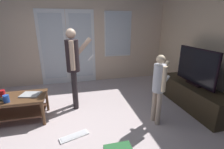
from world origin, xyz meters
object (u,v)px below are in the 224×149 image
(flat_screen_tv, at_px, (196,67))
(tv_remote_black, at_px, (1,99))
(laptop_closed, at_px, (31,94))
(tv_stand, at_px, (192,95))
(loose_keyboard, at_px, (74,136))
(person_adult, at_px, (73,62))
(cup_near_edge, at_px, (6,99))
(person_child, at_px, (159,84))
(cup_by_laptop, at_px, (3,93))
(coffee_table, at_px, (15,104))

(flat_screen_tv, bearing_deg, tv_remote_black, 176.70)
(flat_screen_tv, xyz_separation_m, laptop_closed, (-3.06, 0.29, -0.38))
(tv_stand, height_order, loose_keyboard, tv_stand)
(tv_stand, height_order, laptop_closed, laptop_closed)
(person_adult, xyz_separation_m, tv_remote_black, (-1.18, -0.35, -0.47))
(person_adult, xyz_separation_m, cup_near_edge, (-1.07, -0.45, -0.42))
(person_child, bearing_deg, cup_by_laptop, 164.44)
(person_adult, distance_m, cup_by_laptop, 1.30)
(tv_stand, bearing_deg, flat_screen_tv, 114.80)
(cup_by_laptop, height_order, tv_remote_black, cup_by_laptop)
(loose_keyboard, bearing_deg, tv_stand, 9.70)
(person_adult, xyz_separation_m, cup_by_laptop, (-1.21, -0.19, -0.42))
(person_adult, height_order, laptop_closed, person_adult)
(person_child, xyz_separation_m, tv_remote_black, (-2.50, 0.55, -0.25))
(loose_keyboard, bearing_deg, flat_screen_tv, 9.79)
(person_child, height_order, laptop_closed, person_child)
(coffee_table, height_order, person_adult, person_adult)
(loose_keyboard, xyz_separation_m, laptop_closed, (-0.69, 0.70, 0.45))
(person_child, height_order, loose_keyboard, person_child)
(tv_remote_black, bearing_deg, laptop_closed, 54.95)
(loose_keyboard, relative_size, tv_remote_black, 2.70)
(cup_by_laptop, bearing_deg, person_child, -15.56)
(coffee_table, distance_m, tv_remote_black, 0.22)
(tv_stand, relative_size, cup_near_edge, 13.82)
(cup_by_laptop, relative_size, tv_remote_black, 0.65)
(tv_stand, bearing_deg, cup_near_edge, 178.34)
(person_adult, bearing_deg, person_child, -34.14)
(tv_stand, xyz_separation_m, flat_screen_tv, (-0.00, 0.00, 0.60))
(person_child, xyz_separation_m, cup_near_edge, (-2.38, 0.44, -0.20))
(loose_keyboard, relative_size, cup_by_laptop, 4.12)
(tv_stand, distance_m, tv_remote_black, 3.49)
(flat_screen_tv, relative_size, loose_keyboard, 2.18)
(coffee_table, height_order, person_child, person_child)
(person_adult, distance_m, laptop_closed, 0.93)
(laptop_closed, bearing_deg, cup_near_edge, -131.63)
(tv_stand, bearing_deg, person_adult, 166.53)
(flat_screen_tv, bearing_deg, tv_stand, -65.20)
(person_child, bearing_deg, tv_stand, 19.35)
(cup_near_edge, distance_m, tv_remote_black, 0.16)
(flat_screen_tv, height_order, laptop_closed, flat_screen_tv)
(tv_stand, xyz_separation_m, laptop_closed, (-3.06, 0.30, 0.23))
(person_child, relative_size, tv_remote_black, 6.97)
(coffee_table, bearing_deg, person_child, -14.76)
(person_child, relative_size, cup_near_edge, 9.73)
(laptop_closed, bearing_deg, tv_stand, 9.30)
(coffee_table, relative_size, laptop_closed, 3.28)
(flat_screen_tv, bearing_deg, person_child, -160.43)
(person_adult, bearing_deg, laptop_closed, -161.82)
(loose_keyboard, height_order, cup_by_laptop, cup_by_laptop)
(laptop_closed, height_order, cup_near_edge, cup_near_edge)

